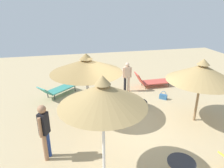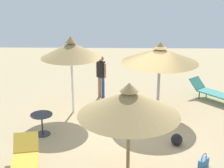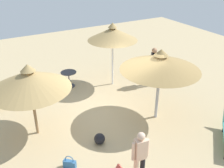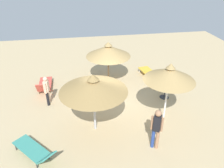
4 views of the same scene
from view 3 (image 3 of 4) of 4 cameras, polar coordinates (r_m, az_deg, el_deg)
The scene contains 10 objects.
ground at distance 9.88m, azimuth 0.54°, elevation -7.09°, with size 24.00×24.00×0.10m, color tan.
parasol_umbrella_far_right at distance 11.22m, azimuth 0.12°, elevation 10.90°, with size 2.15×2.15×2.85m.
parasol_umbrella_near_left at distance 8.33m, azimuth -17.61°, elevation 0.86°, with size 2.53×2.53×2.51m.
parasol_umbrella_center at distance 8.88m, azimuth 10.53°, elevation 4.63°, with size 2.74×2.74×2.64m.
lounge_chair_far_left at distance 11.42m, azimuth -19.82°, elevation -1.52°, with size 2.25×1.08×0.70m.
person_standing_front at distance 11.74m, azimuth 9.05°, elevation 4.33°, with size 0.32×0.42×1.78m.
person_standing_near_right at distance 6.91m, azimuth 6.16°, elevation -14.99°, with size 0.48×0.26×1.56m.
handbag at distance 7.79m, azimuth -9.24°, elevation -16.82°, with size 0.35×0.34×0.42m.
side_table_round at distance 11.84m, azimuth -9.43°, elevation 1.63°, with size 0.70×0.70×0.70m.
beach_ball at distance 8.47m, azimuth -2.74°, elevation -11.86°, with size 0.35×0.35×0.35m, color black.
Camera 3 is at (-4.09, -7.07, 5.50)m, focal length 41.82 mm.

